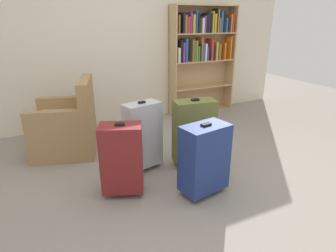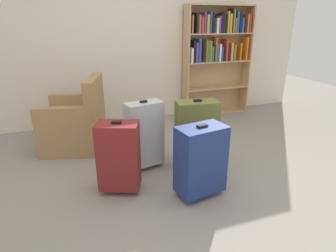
{
  "view_description": "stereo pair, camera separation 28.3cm",
  "coord_description": "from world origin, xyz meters",
  "px_view_note": "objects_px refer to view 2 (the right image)",
  "views": [
    {
      "loc": [
        -1.3,
        -2.08,
        1.55
      ],
      "look_at": [
        -0.15,
        0.3,
        0.55
      ],
      "focal_mm": 30.4,
      "sensor_mm": 36.0,
      "label": 1
    },
    {
      "loc": [
        -1.04,
        -2.19,
        1.55
      ],
      "look_at": [
        -0.15,
        0.3,
        0.55
      ],
      "focal_mm": 30.4,
      "sensor_mm": 36.0,
      "label": 2
    }
  ],
  "objects_px": {
    "mug": "(124,140)",
    "suitcase_navy_blue": "(200,160)",
    "bookshelf": "(217,51)",
    "suitcase_dark_red": "(119,156)",
    "armchair": "(77,124)",
    "suitcase_silver": "(145,134)",
    "suitcase_olive": "(196,133)"
  },
  "relations": [
    {
      "from": "armchair",
      "to": "suitcase_silver",
      "type": "relative_size",
      "value": 1.17
    },
    {
      "from": "armchair",
      "to": "suitcase_silver",
      "type": "height_order",
      "value": "armchair"
    },
    {
      "from": "armchair",
      "to": "mug",
      "type": "relative_size",
      "value": 7.5
    },
    {
      "from": "bookshelf",
      "to": "mug",
      "type": "height_order",
      "value": "bookshelf"
    },
    {
      "from": "armchair",
      "to": "suitcase_dark_red",
      "type": "xyz_separation_m",
      "value": [
        0.32,
        -1.17,
        0.05
      ]
    },
    {
      "from": "mug",
      "to": "armchair",
      "type": "bearing_deg",
      "value": 169.08
    },
    {
      "from": "suitcase_navy_blue",
      "to": "armchair",
      "type": "bearing_deg",
      "value": 123.92
    },
    {
      "from": "mug",
      "to": "suitcase_navy_blue",
      "type": "height_order",
      "value": "suitcase_navy_blue"
    },
    {
      "from": "mug",
      "to": "suitcase_silver",
      "type": "height_order",
      "value": "suitcase_silver"
    },
    {
      "from": "mug",
      "to": "suitcase_dark_red",
      "type": "bearing_deg",
      "value": -103.19
    },
    {
      "from": "bookshelf",
      "to": "suitcase_dark_red",
      "type": "xyz_separation_m",
      "value": [
        -1.99,
        -1.87,
        -0.69
      ]
    },
    {
      "from": "suitcase_navy_blue",
      "to": "suitcase_silver",
      "type": "xyz_separation_m",
      "value": [
        -0.33,
        0.68,
        0.03
      ]
    },
    {
      "from": "bookshelf",
      "to": "suitcase_dark_red",
      "type": "height_order",
      "value": "bookshelf"
    },
    {
      "from": "suitcase_silver",
      "to": "armchair",
      "type": "bearing_deg",
      "value": 129.4
    },
    {
      "from": "bookshelf",
      "to": "suitcase_navy_blue",
      "type": "height_order",
      "value": "bookshelf"
    },
    {
      "from": "mug",
      "to": "suitcase_dark_red",
      "type": "xyz_separation_m",
      "value": [
        -0.25,
        -1.06,
        0.32
      ]
    },
    {
      "from": "bookshelf",
      "to": "armchair",
      "type": "xyz_separation_m",
      "value": [
        -2.31,
        -0.7,
        -0.74
      ]
    },
    {
      "from": "suitcase_dark_red",
      "to": "armchair",
      "type": "bearing_deg",
      "value": 105.36
    },
    {
      "from": "suitcase_dark_red",
      "to": "suitcase_olive",
      "type": "bearing_deg",
      "value": 13.41
    },
    {
      "from": "mug",
      "to": "suitcase_navy_blue",
      "type": "xyz_separation_m",
      "value": [
        0.43,
        -1.38,
        0.32
      ]
    },
    {
      "from": "bookshelf",
      "to": "mug",
      "type": "bearing_deg",
      "value": -155.12
    },
    {
      "from": "mug",
      "to": "suitcase_silver",
      "type": "distance_m",
      "value": 0.79
    },
    {
      "from": "bookshelf",
      "to": "suitcase_olive",
      "type": "distance_m",
      "value": 2.1
    },
    {
      "from": "bookshelf",
      "to": "suitcase_silver",
      "type": "distance_m",
      "value": 2.33
    },
    {
      "from": "bookshelf",
      "to": "suitcase_dark_red",
      "type": "distance_m",
      "value": 2.82
    },
    {
      "from": "armchair",
      "to": "suitcase_navy_blue",
      "type": "xyz_separation_m",
      "value": [
        1.0,
        -1.48,
        0.05
      ]
    },
    {
      "from": "armchair",
      "to": "suitcase_navy_blue",
      "type": "distance_m",
      "value": 1.79
    },
    {
      "from": "armchair",
      "to": "suitcase_dark_red",
      "type": "height_order",
      "value": "armchair"
    },
    {
      "from": "suitcase_dark_red",
      "to": "suitcase_navy_blue",
      "type": "distance_m",
      "value": 0.75
    },
    {
      "from": "mug",
      "to": "suitcase_dark_red",
      "type": "distance_m",
      "value": 1.13
    },
    {
      "from": "bookshelf",
      "to": "suitcase_dark_red",
      "type": "relative_size",
      "value": 2.48
    },
    {
      "from": "bookshelf",
      "to": "suitcase_olive",
      "type": "relative_size",
      "value": 2.29
    }
  ]
}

